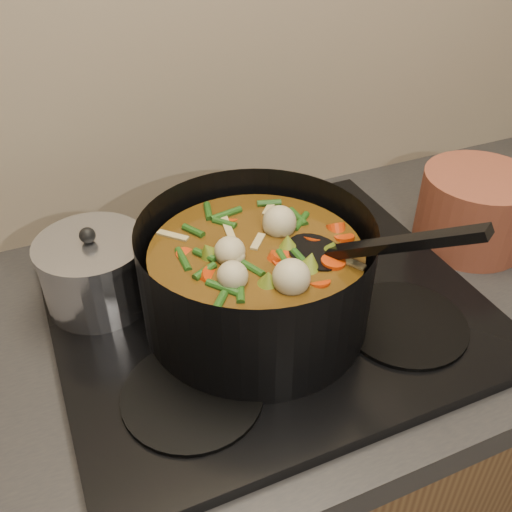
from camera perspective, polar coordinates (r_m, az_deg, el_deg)
name	(u,v)px	position (r m, az deg, el deg)	size (l,w,h in m)	color
counter	(263,476)	(1.23, 0.74, -21.13)	(2.64, 0.64, 0.91)	brown
stovetop	(266,304)	(0.87, 0.98, -4.78)	(0.62, 0.54, 0.03)	black
stockpot	(257,278)	(0.79, 0.05, -2.21)	(0.41, 0.42, 0.24)	black
saucepan	(95,272)	(0.86, -15.78, -1.51)	(0.16, 0.16, 0.13)	silver
terracotta_crock	(474,210)	(1.05, 20.96, 4.35)	(0.19, 0.19, 0.13)	brown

